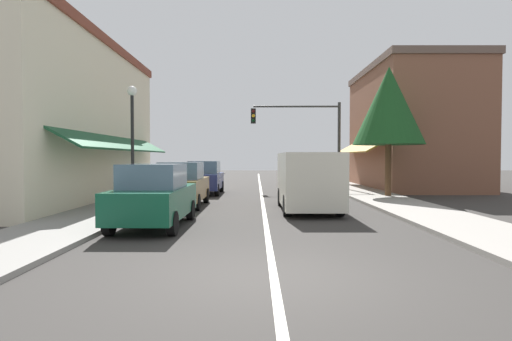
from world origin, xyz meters
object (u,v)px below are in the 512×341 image
(parked_car_second_left, at_px, (180,185))
(traffic_signal_mast_arm, at_px, (305,129))
(parked_car_third_left, at_px, (203,178))
(van_in_lane, at_px, (306,179))
(tree_right_near, at_px, (387,106))
(parked_car_nearest_left, at_px, (152,196))
(street_lamp_left_near, at_px, (130,126))

(parked_car_second_left, bearing_deg, traffic_signal_mast_arm, 55.96)
(parked_car_second_left, height_order, traffic_signal_mast_arm, traffic_signal_mast_arm)
(parked_car_third_left, relative_size, traffic_signal_mast_arm, 0.75)
(van_in_lane, distance_m, traffic_signal_mast_arm, 10.55)
(traffic_signal_mast_arm, relative_size, tree_right_near, 0.87)
(parked_car_second_left, xyz_separation_m, parked_car_third_left, (0.20, 5.74, 0.00))
(traffic_signal_mast_arm, bearing_deg, parked_car_second_left, -124.22)
(parked_car_second_left, height_order, tree_right_near, tree_right_near)
(parked_car_second_left, distance_m, parked_car_third_left, 5.75)
(parked_car_third_left, height_order, tree_right_near, tree_right_near)
(parked_car_nearest_left, xyz_separation_m, traffic_signal_mast_arm, (5.97, 13.91, 2.81))
(parked_car_second_left, relative_size, traffic_signal_mast_arm, 0.75)
(parked_car_third_left, height_order, traffic_signal_mast_arm, traffic_signal_mast_arm)
(parked_car_second_left, height_order, parked_car_third_left, same)
(parked_car_nearest_left, distance_m, tree_right_near, 12.98)
(street_lamp_left_near, relative_size, tree_right_near, 0.73)
(parked_car_third_left, height_order, street_lamp_left_near, street_lamp_left_near)
(van_in_lane, distance_m, street_lamp_left_near, 6.83)
(van_in_lane, bearing_deg, parked_car_second_left, 165.50)
(parked_car_nearest_left, relative_size, parked_car_third_left, 1.00)
(van_in_lane, bearing_deg, street_lamp_left_near, 177.43)
(parked_car_third_left, distance_m, street_lamp_left_near, 7.32)
(traffic_signal_mast_arm, height_order, street_lamp_left_near, traffic_signal_mast_arm)
(parked_car_second_left, bearing_deg, tree_right_near, 20.47)
(tree_right_near, bearing_deg, parked_car_nearest_left, -137.55)
(tree_right_near, bearing_deg, street_lamp_left_near, -158.12)
(parked_car_second_left, relative_size, street_lamp_left_near, 0.89)
(parked_car_nearest_left, xyz_separation_m, tree_right_near, (9.21, 8.43, 3.55))
(parked_car_third_left, bearing_deg, tree_right_near, -13.96)
(street_lamp_left_near, bearing_deg, parked_car_nearest_left, -66.09)
(parked_car_nearest_left, bearing_deg, traffic_signal_mast_arm, 67.27)
(van_in_lane, height_order, street_lamp_left_near, street_lamp_left_near)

